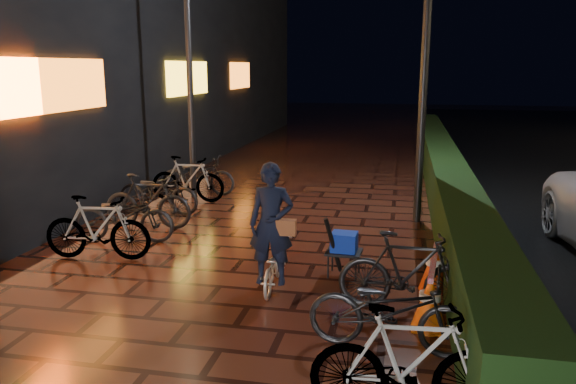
# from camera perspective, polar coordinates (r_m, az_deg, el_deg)

# --- Properties ---
(ground) EXTENTS (80.00, 80.00, 0.00)m
(ground) POSITION_cam_1_polar(r_m,az_deg,el_deg) (6.81, -10.01, -12.89)
(ground) COLOR #381911
(ground) RESTS_ON ground
(hedge) EXTENTS (0.70, 20.00, 1.00)m
(hedge) POSITION_cam_1_polar(r_m,az_deg,el_deg) (13.94, 15.37, 2.21)
(hedge) COLOR black
(hedge) RESTS_ON ground
(storefront_block) EXTENTS (12.09, 22.00, 9.00)m
(storefront_block) POSITION_cam_1_polar(r_m,az_deg,el_deg) (20.94, -23.85, 15.96)
(storefront_block) COLOR black
(storefront_block) RESTS_ON ground
(lamp_post_hedge) EXTENTS (0.53, 0.26, 5.59)m
(lamp_post_hedge) POSITION_cam_1_polar(r_m,az_deg,el_deg) (10.71, 13.75, 13.15)
(lamp_post_hedge) COLOR black
(lamp_post_hedge) RESTS_ON ground
(lamp_post_sf) EXTENTS (0.47, 0.26, 5.01)m
(lamp_post_sf) POSITION_cam_1_polar(r_m,az_deg,el_deg) (12.72, -9.96, 11.75)
(lamp_post_sf) COLOR black
(lamp_post_sf) RESTS_ON ground
(cyclist) EXTENTS (0.63, 1.22, 1.72)m
(cyclist) POSITION_cam_1_polar(r_m,az_deg,el_deg) (7.41, -1.61, -5.24)
(cyclist) COLOR silver
(cyclist) RESTS_ON ground
(traffic_barrier) EXTENTS (0.52, 1.59, 0.64)m
(traffic_barrier) POSITION_cam_1_polar(r_m,az_deg,el_deg) (7.18, 14.46, -8.96)
(traffic_barrier) COLOR #FF5F0D
(traffic_barrier) RESTS_ON ground
(cart_assembly) EXTENTS (0.52, 0.50, 0.91)m
(cart_assembly) POSITION_cam_1_polar(r_m,az_deg,el_deg) (7.96, 5.63, -5.33)
(cart_assembly) COLOR black
(cart_assembly) RESTS_ON ground
(parked_bikes_storefront) EXTENTS (1.98, 5.23, 1.00)m
(parked_bikes_storefront) POSITION_cam_1_polar(r_m,az_deg,el_deg) (11.14, -13.11, -0.34)
(parked_bikes_storefront) COLOR black
(parked_bikes_storefront) RESTS_ON ground
(parked_bikes_hedge) EXTENTS (1.92, 2.70, 1.00)m
(parked_bikes_hedge) POSITION_cam_1_polar(r_m,az_deg,el_deg) (5.98, 11.49, -11.62)
(parked_bikes_hedge) COLOR black
(parked_bikes_hedge) RESTS_ON ground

